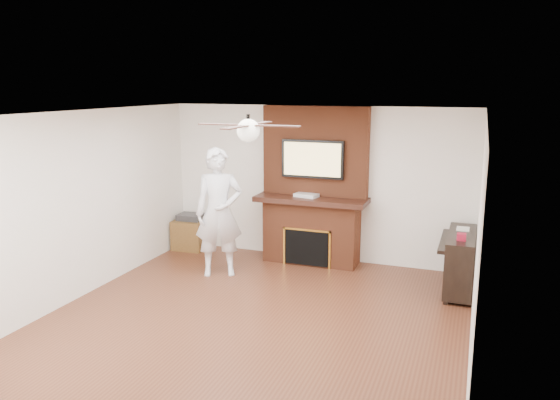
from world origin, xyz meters
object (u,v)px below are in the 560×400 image
(person, at_px, (219,212))
(piano, at_px, (460,260))
(fireplace, at_px, (313,201))
(side_table, at_px, (191,233))

(person, height_order, piano, person)
(fireplace, height_order, person, fireplace)
(person, relative_size, piano, 1.53)
(fireplace, relative_size, piano, 1.99)
(person, bearing_deg, piano, -17.26)
(person, xyz_separation_m, piano, (3.42, 0.55, -0.52))
(side_table, relative_size, piano, 0.49)
(fireplace, xyz_separation_m, person, (-1.12, -1.10, -0.03))
(person, distance_m, side_table, 1.64)
(fireplace, xyz_separation_m, side_table, (-2.20, -0.07, -0.71))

